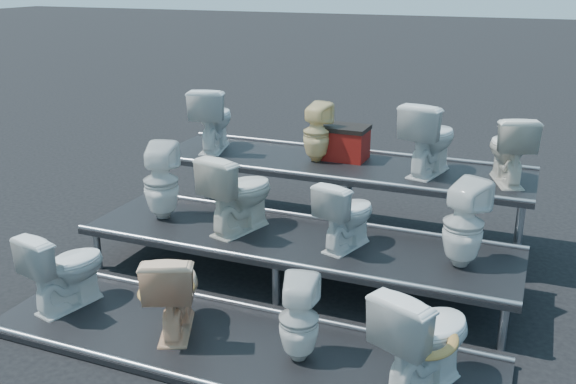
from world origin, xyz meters
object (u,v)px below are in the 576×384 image
at_px(toilet_4, 161,181).
at_px(toilet_11, 509,149).
at_px(toilet_8, 213,118).
at_px(toilet_2, 299,319).
at_px(toilet_1, 173,289).
at_px(toilet_5, 239,192).
at_px(toilet_0, 66,268).
at_px(toilet_3, 425,336).
at_px(toilet_10, 430,138).
at_px(toilet_7, 464,224).
at_px(red_crate, 346,145).
at_px(toilet_9, 317,132).
at_px(toilet_6, 347,214).

xyz_separation_m(toilet_4, toilet_11, (3.27, 1.30, 0.36)).
bearing_deg(toilet_8, toilet_4, 79.93).
bearing_deg(toilet_4, toilet_2, 131.75).
bearing_deg(toilet_2, toilet_11, -126.33).
xyz_separation_m(toilet_1, toilet_2, (1.10, 0.00, -0.03)).
height_order(toilet_1, toilet_5, toilet_5).
height_order(toilet_0, toilet_11, toilet_11).
relative_size(toilet_1, toilet_3, 0.91).
height_order(toilet_2, toilet_10, toilet_10).
xyz_separation_m(toilet_2, toilet_4, (-2.03, 1.30, 0.46)).
bearing_deg(toilet_7, red_crate, -20.29).
bearing_deg(toilet_3, toilet_9, -32.15).
xyz_separation_m(toilet_5, toilet_7, (2.14, 0.00, -0.01)).
bearing_deg(toilet_8, toilet_9, 166.00).
relative_size(toilet_0, toilet_7, 0.96).
height_order(toilet_5, toilet_11, toilet_11).
bearing_deg(toilet_2, toilet_6, -99.04).
bearing_deg(toilet_9, toilet_1, 93.88).
relative_size(toilet_3, toilet_5, 1.04).
xyz_separation_m(toilet_3, toilet_11, (0.30, 2.60, 0.74)).
height_order(toilet_0, toilet_8, toilet_8).
distance_m(toilet_8, toilet_9, 1.31).
bearing_deg(toilet_0, toilet_4, -84.10).
bearing_deg(toilet_8, toilet_6, 133.98).
xyz_separation_m(toilet_4, toilet_8, (-0.09, 1.30, 0.38)).
relative_size(toilet_3, red_crate, 1.77).
xyz_separation_m(toilet_0, toilet_6, (2.17, 1.30, 0.36)).
bearing_deg(red_crate, toilet_8, -172.29).
height_order(toilet_6, red_crate, red_crate).
relative_size(toilet_9, toilet_11, 0.94).
xyz_separation_m(toilet_1, toilet_8, (-1.01, 2.60, 0.81)).
bearing_deg(toilet_5, toilet_7, -163.81).
relative_size(toilet_6, toilet_10, 0.85).
distance_m(toilet_7, toilet_9, 2.26).
bearing_deg(toilet_2, toilet_1, -10.71).
relative_size(toilet_1, toilet_2, 1.10).
height_order(toilet_6, toilet_9, toilet_9).
height_order(toilet_4, red_crate, toilet_4).
distance_m(toilet_1, toilet_8, 2.91).
bearing_deg(toilet_10, toilet_7, 126.54).
xyz_separation_m(toilet_2, toilet_8, (-2.12, 2.60, 0.84)).
bearing_deg(toilet_1, toilet_3, 156.29).
xyz_separation_m(toilet_1, toilet_7, (2.11, 1.30, 0.41)).
height_order(toilet_0, toilet_2, toilet_0).
bearing_deg(toilet_0, toilet_11, -129.38).
relative_size(toilet_0, toilet_9, 1.12).
height_order(toilet_1, toilet_9, toilet_9).
bearing_deg(toilet_2, toilet_4, -43.38).
xyz_separation_m(toilet_2, toilet_3, (0.95, 0.00, 0.07)).
bearing_deg(toilet_11, toilet_1, 29.43).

